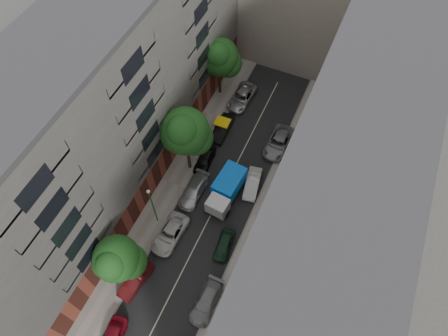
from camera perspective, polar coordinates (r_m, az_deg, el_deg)
The scene contains 22 objects.
ground at distance 44.37m, azimuth -0.92°, elevation -4.79°, with size 120.00×120.00×0.00m, color #4C4C49.
road_surface at distance 44.36m, azimuth -0.92°, elevation -4.78°, with size 8.00×44.00×0.02m, color black.
sidewalk_left at distance 45.73m, azimuth -7.22°, elevation -2.24°, with size 3.00×44.00×0.15m, color gray.
sidewalk_right at distance 43.52m, azimuth 5.75°, elevation -7.30°, with size 3.00×44.00×0.15m, color gray.
building_left at distance 40.02m, azimuth -15.77°, elevation 7.77°, with size 8.00×44.00×20.00m, color #4B4946.
building_right at distance 34.74m, azimuth 15.66°, elevation -3.41°, with size 8.00×44.00×20.00m, color #B8A48F.
tarp_truck at distance 43.34m, azimuth 0.31°, elevation -3.10°, with size 2.84×6.15×2.76m.
car_left_1 at distance 41.20m, azimuth -12.50°, elevation -15.34°, with size 1.49×4.27×1.41m, color #4D0F12.
car_left_2 at distance 42.31m, azimuth -7.72°, elevation -9.32°, with size 2.33×5.05×1.40m, color silver.
car_left_3 at distance 44.31m, azimuth -4.34°, elevation -3.26°, with size 2.01×4.96×1.44m, color #B8B9BE.
car_left_4 at distance 46.45m, azimuth -2.76°, elevation 1.27°, with size 1.68×4.18×1.42m, color black.
car_left_5 at distance 49.05m, azimuth -0.22°, elevation 5.73°, with size 1.57×4.51×1.49m, color black.
car_left_6 at distance 52.39m, azimuth 2.58°, elevation 10.07°, with size 2.45×5.31×1.47m, color #B4B5B9.
car_right_1 at distance 39.79m, azimuth -2.49°, elevation -18.54°, with size 1.92×4.72×1.37m, color slate.
car_right_2 at distance 41.55m, azimuth 0.00°, elevation -10.90°, with size 1.51×3.76×1.28m, color black.
car_right_3 at distance 44.79m, azimuth 4.08°, elevation -2.22°, with size 1.47×4.21×1.39m, color silver.
car_right_4 at distance 48.16m, azimuth 7.78°, elevation 3.64°, with size 2.51×5.44×1.51m, color gray.
tree_near at distance 37.53m, azimuth -14.99°, elevation -12.66°, with size 4.71×4.33×7.31m.
tree_mid at distance 41.29m, azimuth -5.49°, elevation 4.95°, with size 5.36×5.10×9.56m.
tree_far at distance 49.61m, azimuth -0.59°, elevation 15.33°, with size 5.01×4.69×8.59m.
lamp_post at distance 40.23m, azimuth -10.25°, elevation -4.94°, with size 0.36×0.36×6.50m.
pedestrian at distance 45.20m, azimuth 7.84°, elevation -0.95°, with size 0.70×0.46×1.92m, color black.
Camera 1 is at (8.97, -18.60, 39.27)m, focal length 32.00 mm.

